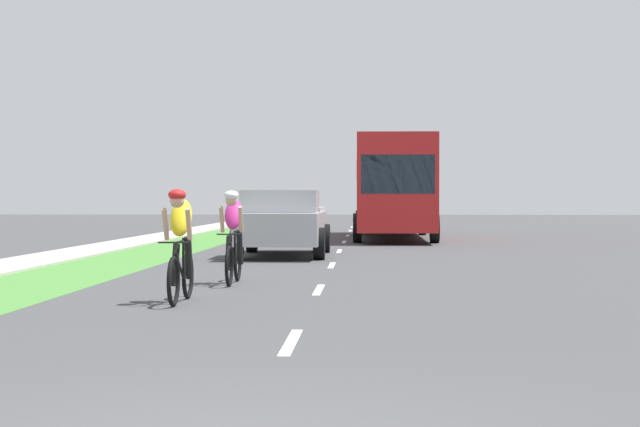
# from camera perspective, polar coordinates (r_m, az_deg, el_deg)

# --- Properties ---
(ground_plane) EXTENTS (120.00, 120.00, 0.00)m
(ground_plane) POSITION_cam_1_polar(r_m,az_deg,el_deg) (25.43, 1.05, -2.37)
(ground_plane) COLOR #424244
(grass_verge) EXTENTS (2.25, 70.00, 0.01)m
(grass_verge) POSITION_cam_1_polar(r_m,az_deg,el_deg) (26.04, -9.78, -2.30)
(grass_verge) COLOR #478438
(grass_verge) RESTS_ON ground_plane
(sidewalk_concrete) EXTENTS (1.65, 70.00, 0.10)m
(sidewalk_concrete) POSITION_cam_1_polar(r_m,az_deg,el_deg) (26.53, -13.90, -2.25)
(sidewalk_concrete) COLOR #B2ADA3
(sidewalk_concrete) RESTS_ON ground_plane
(lane_markings_center) EXTENTS (0.12, 52.20, 0.01)m
(lane_markings_center) POSITION_cam_1_polar(r_m,az_deg,el_deg) (29.42, 1.29, -1.92)
(lane_markings_center) COLOR white
(lane_markings_center) RESTS_ON ground_plane
(cyclist_lead) EXTENTS (0.42, 1.72, 1.58)m
(cyclist_lead) POSITION_cam_1_polar(r_m,az_deg,el_deg) (13.64, -8.17, -1.80)
(cyclist_lead) COLOR black
(cyclist_lead) RESTS_ON ground_plane
(cyclist_trailing) EXTENTS (0.42, 1.72, 1.58)m
(cyclist_trailing) POSITION_cam_1_polar(r_m,az_deg,el_deg) (16.53, -5.10, -1.32)
(cyclist_trailing) COLOR black
(cyclist_trailing) RESTS_ON ground_plane
(pickup_silver) EXTENTS (2.22, 5.10, 1.64)m
(pickup_silver) POSITION_cam_1_polar(r_m,az_deg,el_deg) (24.41, -2.18, -0.56)
(pickup_silver) COLOR #A5A8AD
(pickup_silver) RESTS_ON ground_plane
(bus_red) EXTENTS (2.78, 11.60, 3.48)m
(bus_red) POSITION_cam_1_polar(r_m,az_deg,el_deg) (35.45, 4.29, 1.76)
(bus_red) COLOR red
(bus_red) RESTS_ON ground_plane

